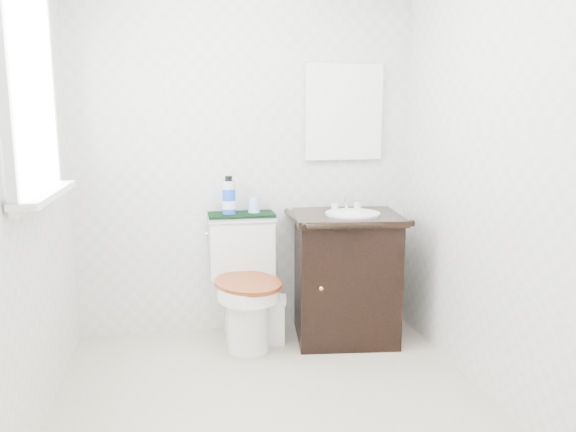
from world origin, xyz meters
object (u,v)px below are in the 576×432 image
object	(u,v)px
toilet	(245,288)
mouthwash_bottle	(229,197)
vanity	(346,273)
trash_bin	(270,319)
cup	(254,205)

from	to	relation	value
toilet	mouthwash_bottle	bearing A→B (deg)	122.73
vanity	trash_bin	xyz separation A→B (m)	(-0.49, 0.01, -0.28)
toilet	trash_bin	xyz separation A→B (m)	(0.15, -0.05, -0.20)
mouthwash_bottle	vanity	bearing A→B (deg)	-14.36
mouthwash_bottle	trash_bin	bearing A→B (deg)	-37.00
toilet	vanity	bearing A→B (deg)	-5.69
trash_bin	mouthwash_bottle	xyz separation A→B (m)	(-0.23, 0.18, 0.77)
trash_bin	cup	size ratio (longest dim) A/B	3.15
trash_bin	cup	xyz separation A→B (m)	(-0.07, 0.19, 0.71)
cup	mouthwash_bottle	bearing A→B (deg)	-173.45
vanity	cup	bearing A→B (deg)	160.08
toilet	cup	distance (m)	0.54
vanity	toilet	bearing A→B (deg)	174.31
trash_bin	cup	distance (m)	0.74
mouthwash_bottle	cup	bearing A→B (deg)	6.55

